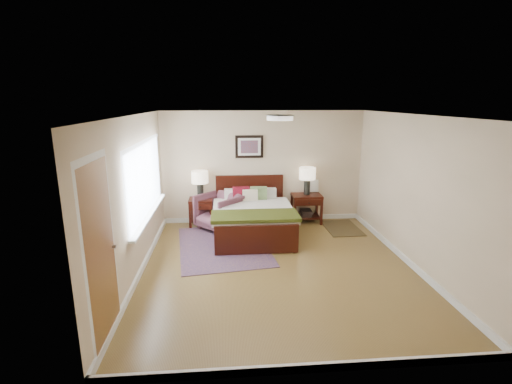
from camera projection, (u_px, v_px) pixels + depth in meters
floor at (278, 267)px, 6.22m from camera, size 5.00×5.00×0.00m
back_wall at (263, 167)px, 8.33m from camera, size 4.50×0.04×2.50m
front_wall at (317, 261)px, 3.50m from camera, size 4.50×0.04×2.50m
left_wall at (135, 198)px, 5.73m from camera, size 0.04×5.00×2.50m
right_wall at (414, 192)px, 6.10m from camera, size 0.04×5.00×2.50m
ceiling at (280, 115)px, 5.61m from camera, size 4.50×5.00×0.02m
window at (147, 180)px, 6.38m from camera, size 0.11×2.72×1.32m
door at (101, 254)px, 4.09m from camera, size 0.06×1.00×2.18m
ceil_fixture at (280, 117)px, 5.62m from camera, size 0.44×0.44×0.08m
bed at (253, 212)px, 7.55m from camera, size 1.64×1.97×1.06m
wall_art at (249, 147)px, 8.16m from camera, size 0.62×0.05×0.50m
nightstand_left at (201, 204)px, 8.16m from camera, size 0.51×0.46×0.61m
nightstand_right at (306, 206)px, 8.38m from camera, size 0.66×0.49×0.65m
lamp_left at (200, 179)px, 8.05m from camera, size 0.36×0.36×0.61m
lamp_right at (307, 176)px, 8.23m from camera, size 0.36×0.36×0.61m
armchair at (220, 211)px, 7.98m from camera, size 1.18×1.18×0.77m
rug_persian at (223, 246)px, 7.11m from camera, size 1.91×2.49×0.01m
rug_navy at (342, 228)px, 8.09m from camera, size 0.73×1.08×0.01m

